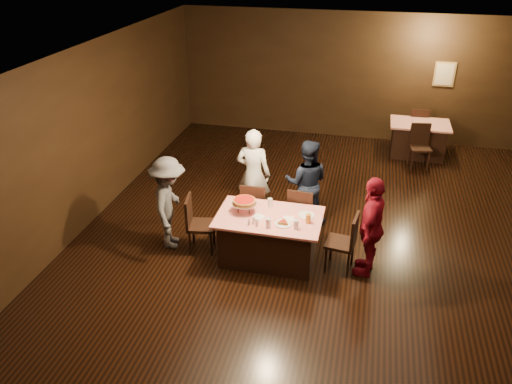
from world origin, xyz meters
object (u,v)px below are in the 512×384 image
Objects in this scene: chair_back_near at (420,147)px; glass_front_left at (268,223)px; back_table at (418,139)px; diner_red_shirt at (371,227)px; diner_grey_knit at (169,203)px; pizza_stand at (244,201)px; chair_back_far at (417,126)px; diner_navy_hoodie at (306,183)px; chair_far_right at (302,212)px; plate_empty at (307,215)px; chair_far_left at (255,206)px; chair_end_left at (201,224)px; glass_amber at (308,219)px; diner_white_jacket at (253,174)px; glass_back at (270,203)px; chair_end_right at (341,242)px; main_table at (269,238)px; glass_front_right at (296,224)px.

chair_back_near reaches higher than glass_front_left.
back_table is 4.87m from diner_red_shirt.
diner_grey_knit is 0.98× the size of diner_red_shirt.
glass_front_left is (0.45, -0.35, -0.11)m from pizza_stand.
chair_back_far is 0.61× the size of diner_navy_hoodie.
diner_grey_knit is (-4.09, -5.35, 0.30)m from chair_back_far.
chair_far_right is 6.79× the size of glass_front_left.
back_table is 0.84× the size of diner_grey_knit.
chair_back_near is at bearing -130.73° from diner_navy_hoodie.
diner_grey_knit is at bearing 168.97° from glass_front_left.
diner_red_shirt reaches higher than plate_empty.
plate_empty is (0.95, -0.60, 0.30)m from chair_far_left.
glass_front_left is (-2.42, -5.07, 0.46)m from back_table.
chair_end_left reaches higher than glass_amber.
chair_far_right is at bearing 104.04° from glass_amber.
plate_empty is at bearing 137.97° from diner_white_jacket.
diner_grey_knit is 1.60m from glass_back.
chair_end_right is at bearing 145.82° from diner_white_jacket.
main_table is 5.91m from chair_back_far.
plate_empty is 1.79× the size of glass_front_right.
pizza_stand is 2.71× the size of glass_front_left.
glass_amber is at bearing -4.76° from main_table.
glass_front_right is (1.55, -0.25, 0.37)m from chair_end_left.
diner_navy_hoodie is 11.10× the size of glass_front_right.
chair_end_right is 5.54m from chair_back_far.
diner_red_shirt is 0.92m from glass_amber.
chair_back_far is (2.87, 4.62, 0.00)m from chair_far_left.
chair_end_left is at bearing 178.32° from glass_amber.
chair_far_right is at bearing -129.12° from chair_end_right.
glass_back is (-0.45, -0.45, 0.37)m from chair_far_right.
glass_amber is (1.00, -0.10, -0.11)m from pizza_stand.
diner_red_shirt reaches higher than diner_navy_hoodie.
plate_empty is at bearing 104.04° from glass_amber.
diner_white_jacket is (-3.01, -2.84, 0.36)m from chair_back_near.
back_table is at bearing 67.49° from plate_empty.
chair_back_near is at bearing 65.00° from glass_front_right.
glass_front_right is (-0.65, -0.25, 0.37)m from chair_end_right.
glass_front_right is at bearing -61.11° from chair_end_right.
chair_end_right is 1.00× the size of chair_back_far.
glass_front_left is at bearing -37.87° from pizza_stand.
main_table is at bearing -100.03° from chair_end_left.
chair_end_right reaches higher than plate_empty.
plate_empty is at bearing 75.96° from glass_front_right.
pizza_stand is at bearing 51.82° from diner_navy_hoodie.
chair_far_right is 6.79× the size of glass_back.
chair_end_left is 1.96m from diner_navy_hoodie.
chair_back_far is 2.50× the size of pizza_stand.
diner_red_shirt reaches higher than chair_back_far.
back_table is at bearing 68.14° from glass_front_right.
diner_white_jacket reaches higher than glass_back.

